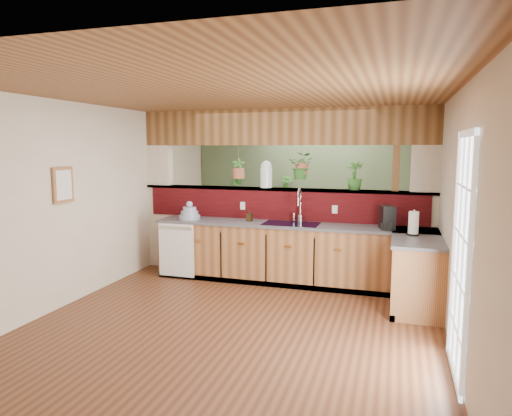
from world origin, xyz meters
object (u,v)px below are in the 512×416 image
(soap_dispenser, at_px, (250,215))
(coffee_maker, at_px, (387,218))
(dish_stack, at_px, (190,214))
(faucet, at_px, (299,204))
(glass_jar, at_px, (266,174))
(shelving_console, at_px, (262,223))
(paper_towel, at_px, (413,224))

(soap_dispenser, xyz_separation_m, coffee_maker, (2.02, -0.09, 0.06))
(dish_stack, xyz_separation_m, soap_dispenser, (0.95, 0.11, -0.00))
(faucet, relative_size, soap_dispenser, 2.96)
(dish_stack, height_order, glass_jar, glass_jar)
(soap_dispenser, distance_m, glass_jar, 0.72)
(dish_stack, height_order, shelving_console, dish_stack)
(soap_dispenser, bearing_deg, shelving_console, 101.58)
(paper_towel, relative_size, glass_jar, 0.78)
(dish_stack, bearing_deg, paper_towel, -5.91)
(faucet, xyz_separation_m, soap_dispenser, (-0.75, -0.11, -0.19))
(paper_towel, height_order, shelving_console, paper_towel)
(coffee_maker, height_order, glass_jar, glass_jar)
(coffee_maker, xyz_separation_m, paper_towel, (0.33, -0.36, 0.00))
(coffee_maker, distance_m, glass_jar, 1.98)
(soap_dispenser, distance_m, coffee_maker, 2.02)
(faucet, distance_m, dish_stack, 1.72)
(faucet, height_order, soap_dispenser, faucet)
(faucet, distance_m, soap_dispenser, 0.78)
(faucet, height_order, dish_stack, faucet)
(soap_dispenser, relative_size, paper_towel, 0.53)
(paper_towel, xyz_separation_m, glass_jar, (-2.19, 0.79, 0.55))
(soap_dispenser, relative_size, glass_jar, 0.42)
(glass_jar, bearing_deg, paper_towel, -19.79)
(dish_stack, height_order, paper_towel, paper_towel)
(dish_stack, xyz_separation_m, shelving_console, (0.49, 2.35, -0.49))
(glass_jar, bearing_deg, faucet, -21.02)
(dish_stack, relative_size, glass_jar, 0.78)
(soap_dispenser, bearing_deg, coffee_maker, -2.61)
(glass_jar, bearing_deg, dish_stack, -158.23)
(faucet, height_order, paper_towel, faucet)
(coffee_maker, distance_m, paper_towel, 0.49)
(paper_towel, distance_m, shelving_console, 3.92)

